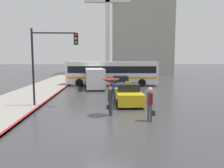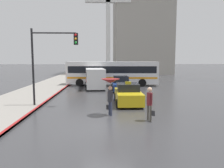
% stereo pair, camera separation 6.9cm
% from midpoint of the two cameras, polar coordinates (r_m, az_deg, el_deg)
% --- Properties ---
extents(ground_plane, '(300.00, 300.00, 0.00)m').
position_cam_midpoint_polar(ground_plane, '(10.95, -1.26, -11.29)').
color(ground_plane, '#38383A').
extents(taxi, '(1.91, 4.22, 1.68)m').
position_cam_midpoint_polar(taxi, '(16.52, 4.08, -2.76)').
color(taxi, gold).
rests_on(taxi, ground_plane).
extents(sedan_red, '(1.91, 4.32, 1.53)m').
position_cam_midpoint_polar(sedan_red, '(23.55, 2.15, -0.03)').
color(sedan_red, navy).
rests_on(sedan_red, ground_plane).
extents(ambulance_van, '(2.50, 5.42, 2.30)m').
position_cam_midpoint_polar(ambulance_van, '(25.27, -4.65, 1.73)').
color(ambulance_van, silver).
rests_on(ambulance_van, ground_plane).
extents(city_bus, '(11.65, 3.34, 3.07)m').
position_cam_midpoint_polar(city_bus, '(28.08, -0.09, 3.10)').
color(city_bus, silver).
rests_on(city_bus, ground_plane).
extents(pedestrian_with_umbrella, '(1.10, 1.10, 2.20)m').
position_cam_midpoint_polar(pedestrian_with_umbrella, '(12.87, -0.52, -0.50)').
color(pedestrian_with_umbrella, '#2D3347').
rests_on(pedestrian_with_umbrella, ground_plane).
extents(pedestrian_man, '(0.45, 0.52, 1.85)m').
position_cam_midpoint_polar(pedestrian_man, '(12.00, 9.75, -4.52)').
color(pedestrian_man, '#4C473D').
rests_on(pedestrian_man, ground_plane).
extents(traffic_light, '(3.22, 0.38, 5.45)m').
position_cam_midpoint_polar(traffic_light, '(15.81, -15.75, 7.79)').
color(traffic_light, black).
rests_on(traffic_light, ground_plane).
extents(monument_cross, '(9.46, 0.90, 21.49)m').
position_cam_midpoint_polar(monument_cross, '(47.52, -1.23, 17.15)').
color(monument_cross, white).
rests_on(monument_cross, ground_plane).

